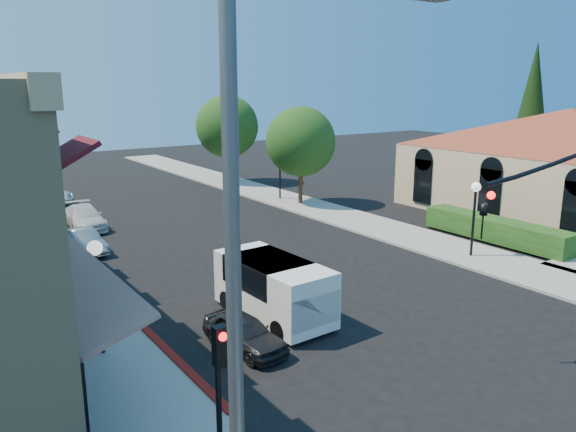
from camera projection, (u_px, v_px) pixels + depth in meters
ground at (513, 387)px, 15.00m from camera, size 120.00×120.00×0.00m
sidewalk_right at (260, 192)px, 41.46m from camera, size 3.50×50.00×0.12m
curb_red_strip at (155, 342)px, 17.62m from camera, size 0.25×10.00×0.06m
mission_building at (567, 151)px, 35.47m from camera, size 30.12×30.12×6.40m
hedge at (495, 242)px, 28.66m from camera, size 1.40×8.00×1.10m
conifer_far at (532, 104)px, 43.38m from camera, size 3.20×3.20×11.00m
street_tree_a at (301, 142)px, 36.52m from camera, size 4.56×4.56×6.48m
street_tree_b at (227, 127)px, 44.45m from camera, size 4.94×4.94×7.02m
secondary_signal at (220, 372)px, 11.19m from camera, size 0.28×0.42×3.32m
cobra_streetlight at (258, 298)px, 7.14m from camera, size 3.60×0.25×9.31m
lamppost_left_near at (96, 269)px, 16.10m from camera, size 0.44×0.44×3.57m
lamppost_left_far at (13, 192)px, 27.33m from camera, size 0.44×0.44×3.57m
lamppost_right_near at (475, 200)px, 25.46m from camera, size 0.44×0.44×3.57m
lamppost_right_far at (280, 161)px, 38.29m from camera, size 0.44×0.44×3.57m
white_van at (274, 286)px, 19.14m from camera, size 2.22×4.73×2.06m
parked_car_a at (244, 333)px, 17.04m from camera, size 1.64×3.28×1.07m
parked_car_b at (84, 241)px, 26.75m from camera, size 1.48×3.48×1.12m
parked_car_c at (84, 217)px, 31.22m from camera, size 2.03×4.45×1.26m
parked_car_d at (51, 194)px, 37.88m from camera, size 2.50×4.53×1.20m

